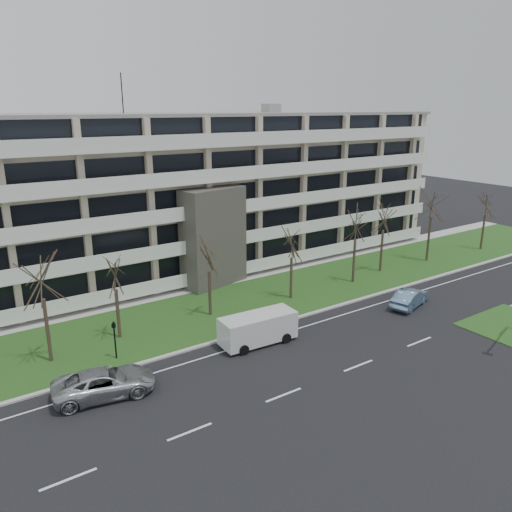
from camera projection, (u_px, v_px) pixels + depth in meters
ground at (358, 366)px, 31.83m from camera, size 160.00×160.00×0.00m
grass_verge at (247, 302)px, 42.11m from camera, size 90.00×10.00×0.06m
curb at (283, 322)px, 38.15m from camera, size 90.00×0.35×0.12m
sidewalk at (214, 284)px, 46.46m from camera, size 90.00×2.00×0.08m
grass_median at (509, 324)px, 37.80m from camera, size 7.00×5.00×0.06m
lane_edge_line at (295, 330)px, 36.98m from camera, size 90.00×0.12×0.01m
apartment_building at (179, 193)px, 49.67m from camera, size 60.50×15.10×18.75m
silver_pickup at (104, 383)px, 28.36m from camera, size 6.10×3.63×1.59m
blue_sedan at (410, 298)px, 41.09m from camera, size 4.75×2.76×1.48m
white_van at (259, 326)px, 34.58m from camera, size 5.54×2.49×2.11m
pedestrian_signal at (115, 335)px, 32.22m from camera, size 0.30×0.28×2.65m
tree_1 at (40, 273)px, 30.63m from camera, size 3.88×3.88×7.76m
tree_2 at (114, 270)px, 34.25m from camera, size 3.26×3.26×6.52m
tree_3 at (209, 254)px, 38.10m from camera, size 3.25×3.25×6.51m
tree_4 at (292, 242)px, 41.60m from camera, size 3.25×3.25×6.51m
tree_5 at (356, 222)px, 45.36m from camera, size 3.73×3.73×7.45m
tree_6 at (384, 214)px, 48.41m from camera, size 3.79×3.79×7.57m
tree_7 at (433, 200)px, 51.55m from camera, size 4.25×4.25×8.50m
tree_8 at (487, 201)px, 56.13m from camera, size 3.66×3.66×7.32m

